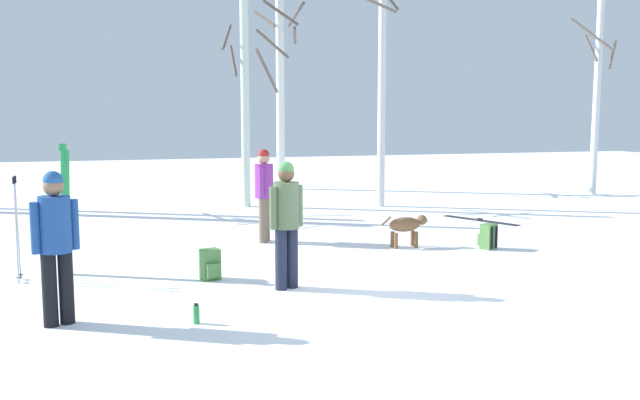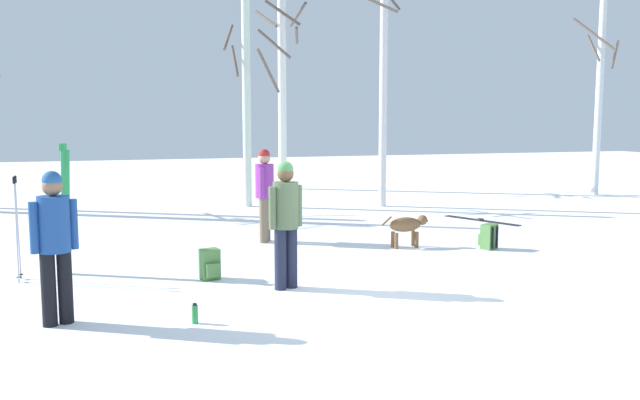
{
  "view_description": "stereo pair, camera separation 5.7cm",
  "coord_description": "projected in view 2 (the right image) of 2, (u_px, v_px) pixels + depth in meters",
  "views": [
    {
      "loc": [
        -3.37,
        -7.73,
        2.29
      ],
      "look_at": [
        -0.16,
        2.32,
        1.0
      ],
      "focal_mm": 38.06,
      "sensor_mm": 36.0,
      "label": 1
    },
    {
      "loc": [
        -3.32,
        -7.74,
        2.29
      ],
      "look_at": [
        -0.16,
        2.32,
        1.0
      ],
      "focal_mm": 38.06,
      "sensor_mm": 36.0,
      "label": 2
    }
  ],
  "objects": [
    {
      "name": "ground_plane",
      "position": [
        386.0,
        299.0,
        8.6
      ],
      "size": [
        60.0,
        60.0,
        0.0
      ],
      "primitive_type": "plane",
      "color": "white"
    },
    {
      "name": "birch_tree_6",
      "position": [
        599.0,
        92.0,
        19.77
      ],
      "size": [
        1.41,
        1.16,
        5.84
      ],
      "color": "silver",
      "rests_on": "ground_plane"
    },
    {
      "name": "birch_tree_4",
      "position": [
        282.0,
        81.0,
        21.44
      ],
      "size": [
        1.51,
        1.49,
        6.42
      ],
      "color": "white",
      "rests_on": "ground_plane"
    },
    {
      "name": "person_2",
      "position": [
        55.0,
        238.0,
        7.43
      ],
      "size": [
        0.49,
        0.34,
        1.72
      ],
      "color": "black",
      "rests_on": "ground_plane"
    },
    {
      "name": "backpack_1",
      "position": [
        210.0,
        265.0,
        9.6
      ],
      "size": [
        0.3,
        0.32,
        0.44
      ],
      "color": "#4C7F3F",
      "rests_on": "ground_plane"
    },
    {
      "name": "ski_pair_planted_0",
      "position": [
        65.0,
        210.0,
        9.87
      ],
      "size": [
        0.18,
        0.12,
        1.92
      ],
      "color": "green",
      "rests_on": "ground_plane"
    },
    {
      "name": "ski_poles_0",
      "position": [
        17.0,
        225.0,
        9.46
      ],
      "size": [
        0.07,
        0.27,
        1.48
      ],
      "color": "#B2B2BC",
      "rests_on": "ground_plane"
    },
    {
      "name": "birch_tree_3",
      "position": [
        247.0,
        99.0,
        17.16
      ],
      "size": [
        1.54,
        1.53,
        5.31
      ],
      "color": "silver",
      "rests_on": "ground_plane"
    },
    {
      "name": "person_0",
      "position": [
        286.0,
        216.0,
        9.01
      ],
      "size": [
        0.49,
        0.34,
        1.72
      ],
      "color": "#1E2338",
      "rests_on": "ground_plane"
    },
    {
      "name": "water_bottle_0",
      "position": [
        195.0,
        314.0,
        7.56
      ],
      "size": [
        0.07,
        0.07,
        0.23
      ],
      "color": "green",
      "rests_on": "ground_plane"
    },
    {
      "name": "person_1",
      "position": [
        265.0,
        189.0,
        12.43
      ],
      "size": [
        0.34,
        0.48,
        1.72
      ],
      "color": "#72604C",
      "rests_on": "ground_plane"
    },
    {
      "name": "dog",
      "position": [
        407.0,
        226.0,
        11.96
      ],
      "size": [
        0.89,
        0.22,
        0.57
      ],
      "color": "brown",
      "rests_on": "ground_plane"
    },
    {
      "name": "backpack_0",
      "position": [
        489.0,
        237.0,
        11.83
      ],
      "size": [
        0.32,
        0.34,
        0.44
      ],
      "color": "#4C7F3F",
      "rests_on": "ground_plane"
    },
    {
      "name": "ski_pair_lying_0",
      "position": [
        481.0,
        220.0,
        15.06
      ],
      "size": [
        0.93,
        1.85,
        0.05
      ],
      "color": "black",
      "rests_on": "ground_plane"
    },
    {
      "name": "birch_tree_5",
      "position": [
        384.0,
        74.0,
        17.11
      ],
      "size": [
        1.47,
        1.13,
        6.51
      ],
      "color": "silver",
      "rests_on": "ground_plane"
    }
  ]
}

